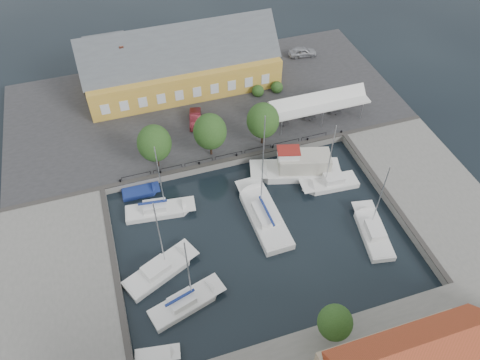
% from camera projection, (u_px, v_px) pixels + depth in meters
% --- Properties ---
extents(ground, '(140.00, 140.00, 0.00)m').
position_uv_depth(ground, '(256.00, 225.00, 54.32)').
color(ground, black).
rests_on(ground, ground).
extents(north_quay, '(56.00, 26.00, 1.00)m').
position_uv_depth(north_quay, '(205.00, 105.00, 68.90)').
color(north_quay, '#2D2D30').
rests_on(north_quay, ground).
extents(west_quay, '(12.00, 24.00, 1.00)m').
position_uv_depth(west_quay, '(60.00, 288.00, 48.06)').
color(west_quay, slate).
rests_on(west_quay, ground).
extents(east_quay, '(12.00, 24.00, 1.00)m').
position_uv_depth(east_quay, '(431.00, 191.00, 57.25)').
color(east_quay, slate).
rests_on(east_quay, ground).
extents(quay_edge_fittings, '(56.00, 24.72, 0.40)m').
position_uv_depth(quay_edge_fittings, '(243.00, 190.00, 56.63)').
color(quay_edge_fittings, '#383533').
rests_on(quay_edge_fittings, north_quay).
extents(warehouse, '(28.56, 14.00, 9.55)m').
position_uv_depth(warehouse, '(177.00, 65.00, 68.97)').
color(warehouse, gold).
rests_on(warehouse, north_quay).
extents(tent_canopy, '(14.00, 4.00, 2.83)m').
position_uv_depth(tent_canopy, '(318.00, 103.00, 63.98)').
color(tent_canopy, white).
rests_on(tent_canopy, north_quay).
extents(quay_trees, '(18.20, 4.20, 6.30)m').
position_uv_depth(quay_trees, '(210.00, 132.00, 58.14)').
color(quay_trees, black).
rests_on(quay_trees, north_quay).
extents(car_silver, '(4.79, 2.45, 1.56)m').
position_uv_depth(car_silver, '(303.00, 52.00, 76.32)').
color(car_silver, '#ABACB3').
rests_on(car_silver, north_quay).
extents(car_red, '(2.55, 4.65, 1.45)m').
position_uv_depth(car_red, '(195.00, 119.00, 64.75)').
color(car_red, '#521219').
rests_on(car_red, north_quay).
extents(center_sailboat, '(3.63, 11.39, 15.10)m').
position_uv_depth(center_sailboat, '(264.00, 216.00, 54.70)').
color(center_sailboat, white).
rests_on(center_sailboat, ground).
extents(trawler, '(11.91, 6.34, 5.00)m').
position_uv_depth(trawler, '(299.00, 168.00, 59.21)').
color(trawler, white).
rests_on(trawler, ground).
extents(east_boat_a, '(7.48, 2.92, 10.51)m').
position_uv_depth(east_boat_a, '(330.00, 184.00, 58.36)').
color(east_boat_a, white).
rests_on(east_boat_a, ground).
extents(east_boat_c, '(4.04, 8.61, 10.68)m').
position_uv_depth(east_boat_c, '(373.00, 233.00, 53.21)').
color(east_boat_c, white).
rests_on(east_boat_c, ground).
extents(west_boat_a, '(8.51, 3.32, 11.05)m').
position_uv_depth(west_boat_a, '(159.00, 211.00, 55.37)').
color(west_boat_a, white).
rests_on(west_boat_a, ground).
extents(west_boat_c, '(8.72, 5.92, 11.41)m').
position_uv_depth(west_boat_c, '(160.00, 271.00, 49.72)').
color(west_boat_c, white).
rests_on(west_boat_c, ground).
extents(west_boat_d, '(8.28, 4.51, 10.81)m').
position_uv_depth(west_boat_d, '(186.00, 304.00, 47.14)').
color(west_boat_d, white).
rests_on(west_boat_d, ground).
extents(launch_sw, '(4.43, 2.24, 0.98)m').
position_uv_depth(launch_sw, '(157.00, 356.00, 43.64)').
color(launch_sw, white).
rests_on(launch_sw, ground).
extents(launch_nw, '(4.72, 1.98, 0.88)m').
position_uv_depth(launch_nw, '(140.00, 193.00, 57.61)').
color(launch_nw, navy).
rests_on(launch_nw, ground).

